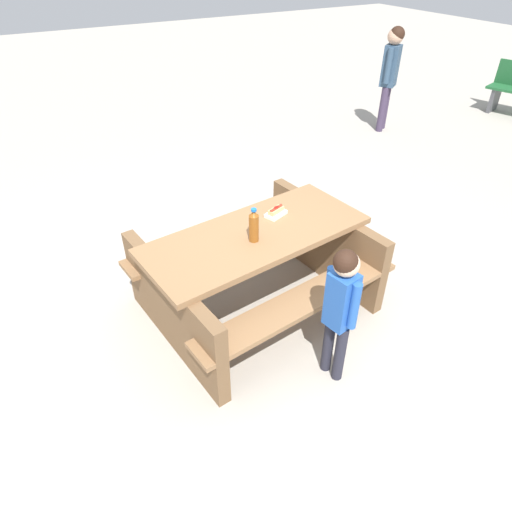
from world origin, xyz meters
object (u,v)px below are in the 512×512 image
Objects in this scene: soda_bottle at (254,226)px; child_in_coat at (341,301)px; bystander_adult at (391,66)px; picnic_table at (256,264)px; hotdog_tray at (276,212)px.

child_in_coat is at bearing -77.87° from soda_bottle.
soda_bottle is 0.87m from child_in_coat.
child_in_coat is at bearing -136.18° from bystander_adult.
hotdog_tray reaches higher than picnic_table.
hotdog_tray is (0.34, 0.23, -0.10)m from soda_bottle.
child_in_coat is 0.72× the size of bystander_adult.
picnic_table is 7.08× the size of soda_bottle.
bystander_adult is at bearing 35.20° from soda_bottle.
picnic_table is 0.97m from child_in_coat.
soda_bottle is at bearing -128.26° from picnic_table.
child_in_coat reaches higher than soda_bottle.
soda_bottle is 0.42m from hotdog_tray.
bystander_adult reaches higher than hotdog_tray.
child_in_coat is (0.11, -0.92, 0.26)m from picnic_table.
picnic_table is at bearing 51.74° from soda_bottle.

